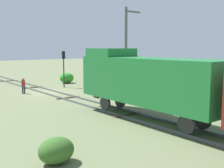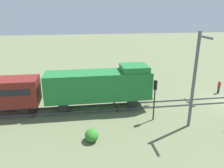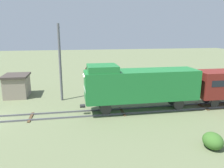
{
  "view_description": "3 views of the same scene",
  "coord_description": "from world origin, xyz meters",
  "px_view_note": "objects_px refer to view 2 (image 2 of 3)",
  "views": [
    {
      "loc": [
        12.98,
        27.88,
        4.82
      ],
      "look_at": [
        -0.13,
        11.05,
        2.04
      ],
      "focal_mm": 45.0,
      "sensor_mm": 36.0,
      "label": 1
    },
    {
      "loc": [
        -21.9,
        16.76,
        10.28
      ],
      "look_at": [
        1.11,
        13.35,
        2.39
      ],
      "focal_mm": 35.0,
      "sensor_mm": 36.0,
      "label": 2
    },
    {
      "loc": [
        20.01,
        8.45,
        7.78
      ],
      "look_at": [
        -0.63,
        12.15,
        2.75
      ],
      "focal_mm": 35.0,
      "sensor_mm": 36.0,
      "label": 3
    }
  ],
  "objects_px": {
    "locomotive": "(100,85)",
    "traffic_signal_mid": "(155,93)",
    "worker_near_track": "(219,86)",
    "catenary_mast": "(194,79)"
  },
  "relations": [
    {
      "from": "worker_near_track",
      "to": "catenary_mast",
      "type": "xyz_separation_m",
      "value": [
        -7.46,
        7.86,
        3.6
      ]
    },
    {
      "from": "traffic_signal_mid",
      "to": "worker_near_track",
      "type": "height_order",
      "value": "traffic_signal_mid"
    },
    {
      "from": "worker_near_track",
      "to": "catenary_mast",
      "type": "distance_m",
      "value": 11.42
    },
    {
      "from": "traffic_signal_mid",
      "to": "catenary_mast",
      "type": "bearing_deg",
      "value": -119.78
    },
    {
      "from": "locomotive",
      "to": "traffic_signal_mid",
      "type": "xyz_separation_m",
      "value": [
        -3.4,
        -4.88,
        0.06
      ]
    },
    {
      "from": "traffic_signal_mid",
      "to": "worker_near_track",
      "type": "xyz_separation_m",
      "value": [
        5.8,
        -10.76,
        -1.84
      ]
    },
    {
      "from": "catenary_mast",
      "to": "locomotive",
      "type": "bearing_deg",
      "value": 56.97
    },
    {
      "from": "traffic_signal_mid",
      "to": "catenary_mast",
      "type": "height_order",
      "value": "catenary_mast"
    },
    {
      "from": "locomotive",
      "to": "catenary_mast",
      "type": "bearing_deg",
      "value": -123.03
    },
    {
      "from": "locomotive",
      "to": "catenary_mast",
      "type": "xyz_separation_m",
      "value": [
        -5.06,
        -7.78,
        1.82
      ]
    }
  ]
}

